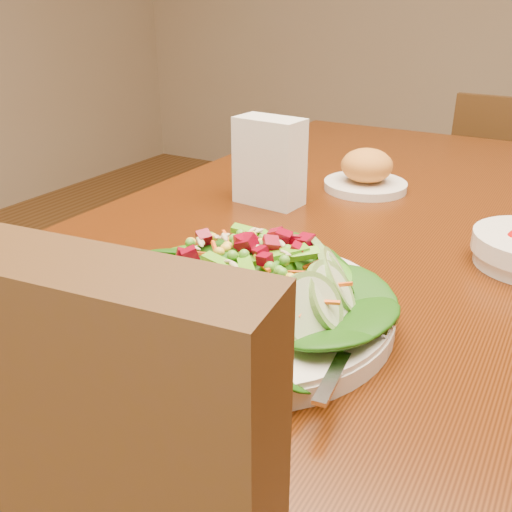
# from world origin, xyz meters

# --- Properties ---
(dining_table) EXTENTS (0.90, 1.40, 0.75)m
(dining_table) POSITION_xyz_m (0.00, 0.00, 0.65)
(dining_table) COLOR #4C2008
(dining_table) RESTS_ON ground_plane
(chair_far) EXTENTS (0.40, 0.40, 0.81)m
(chair_far) POSITION_xyz_m (0.06, 1.08, 0.43)
(chair_far) COLOR #382110
(chair_far) RESTS_ON ground_plane
(salad_plate) EXTENTS (0.31, 0.31, 0.09)m
(salad_plate) POSITION_xyz_m (-0.04, -0.33, 0.78)
(salad_plate) COLOR silver
(salad_plate) RESTS_ON dining_table
(bread_plate) EXTENTS (0.15, 0.15, 0.07)m
(bread_plate) POSITION_xyz_m (-0.10, 0.16, 0.78)
(bread_plate) COLOR silver
(bread_plate) RESTS_ON dining_table
(napkin_holder) EXTENTS (0.11, 0.07, 0.14)m
(napkin_holder) POSITION_xyz_m (-0.22, 0.01, 0.83)
(napkin_holder) COLOR white
(napkin_holder) RESTS_ON dining_table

